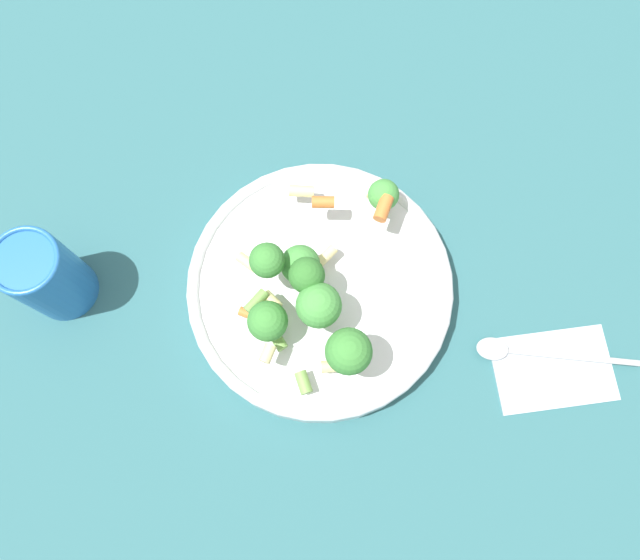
# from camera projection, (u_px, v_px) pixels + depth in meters

# --- Properties ---
(ground_plane) EXTENTS (3.00, 3.00, 0.00)m
(ground_plane) POSITION_uv_depth(u_px,v_px,m) (320.00, 293.00, 0.73)
(ground_plane) COLOR #2D6066
(bowl) EXTENTS (0.30, 0.30, 0.04)m
(bowl) POSITION_uv_depth(u_px,v_px,m) (320.00, 288.00, 0.71)
(bowl) COLOR silver
(bowl) RESTS_ON ground_plane
(pasta_salad) EXTENTS (0.18, 0.25, 0.08)m
(pasta_salad) POSITION_uv_depth(u_px,v_px,m) (314.00, 291.00, 0.64)
(pasta_salad) COLOR #8CB766
(pasta_salad) RESTS_ON bowl
(cup) EXTENTS (0.07, 0.07, 0.12)m
(cup) POSITION_uv_depth(u_px,v_px,m) (46.00, 276.00, 0.67)
(cup) COLOR #2366B2
(cup) RESTS_ON ground_plane
(napkin) EXTENTS (0.16, 0.15, 0.01)m
(napkin) POSITION_uv_depth(u_px,v_px,m) (554.00, 369.00, 0.70)
(napkin) COLOR #B2BCC6
(napkin) RESTS_ON ground_plane
(spoon) EXTENTS (0.17, 0.09, 0.01)m
(spoon) POSITION_uv_depth(u_px,v_px,m) (528.00, 352.00, 0.70)
(spoon) COLOR silver
(spoon) RESTS_ON napkin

